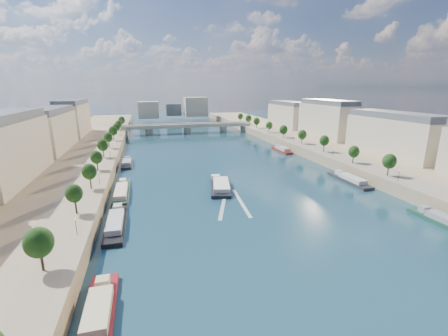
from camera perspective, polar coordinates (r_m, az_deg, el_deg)
ground at (r=148.87m, az=-0.50°, el=0.25°), size 700.00×700.00×0.00m
quay_left at (r=148.30m, az=-28.54°, el=-0.69°), size 44.00×520.00×5.00m
quay_right at (r=179.80m, az=22.34°, el=2.52°), size 44.00×520.00×5.00m
pave_left at (r=144.78m, az=-22.91°, el=0.67°), size 14.00×520.00×0.10m
pave_right at (r=170.71m, az=18.39°, el=3.14°), size 14.00×520.00×0.10m
trees_left at (r=145.30m, az=-22.25°, el=2.98°), size 4.80×268.80×8.26m
trees_right at (r=177.01m, az=16.23°, el=5.50°), size 4.80×268.80×8.26m
lamps_left at (r=133.90m, az=-21.67°, el=0.90°), size 0.36×200.36×4.28m
lamps_right at (r=171.96m, az=16.30°, el=4.32°), size 0.36×200.36×4.28m
buildings_left at (r=160.59m, az=-32.73°, el=4.94°), size 16.00×226.00×23.20m
buildings_right at (r=194.91m, az=23.71°, el=7.44°), size 16.00×226.00×23.20m
skyline at (r=361.76m, az=-8.90°, el=11.20°), size 79.00×42.00×22.00m
bridge at (r=261.79m, az=-7.02°, el=7.73°), size 112.00×12.00×8.15m
tour_barge at (r=117.52m, az=-0.73°, el=-3.39°), size 12.30×26.03×3.59m
wake at (r=102.72m, az=1.58°, el=-6.70°), size 13.01×26.00×0.04m
moored_barges_left at (r=91.20m, az=-19.94°, el=-10.02°), size 5.00×162.09×3.60m
moored_barges_right at (r=124.95m, az=26.76°, el=-3.96°), size 5.00×162.19×3.60m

